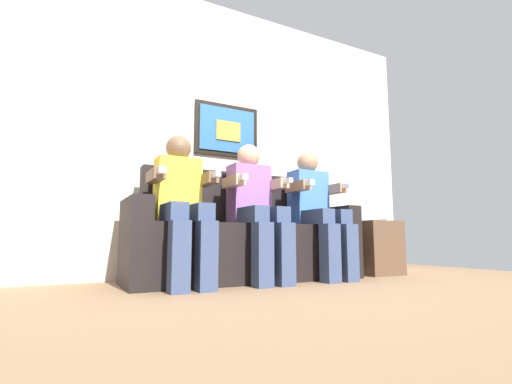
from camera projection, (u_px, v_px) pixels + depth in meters
The scene contains 8 objects.
ground_plane at pixel (266, 285), 2.71m from camera, with size 5.60×5.60×0.00m, color #8C6B4C.
back_wall_assembly at pixel (226, 137), 3.54m from camera, with size 4.31×0.10×2.60m.
couch at pixel (246, 241), 3.03m from camera, with size 1.91×0.58×0.90m.
person_on_left at pixel (182, 200), 2.65m from camera, with size 0.46×0.56×1.11m.
person_in_middle at pixel (255, 204), 2.92m from camera, with size 0.46×0.56×1.11m.
person_on_right at pixel (317, 207), 3.20m from camera, with size 0.46×0.56×1.11m.
side_table_right at pixel (374, 248), 3.53m from camera, with size 0.40×0.40×0.50m.
spare_remote_on_table at pixel (383, 220), 3.55m from camera, with size 0.04×0.13×0.02m, color white.
Camera 1 is at (-1.35, -2.42, 0.34)m, focal length 26.09 mm.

